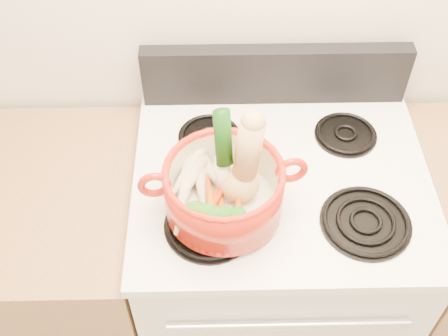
{
  "coord_description": "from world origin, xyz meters",
  "views": [
    {
      "loc": [
        -0.17,
        0.45,
        2.07
      ],
      "look_at": [
        -0.16,
        1.26,
        1.14
      ],
      "focal_mm": 45.0,
      "sensor_mm": 36.0,
      "label": 1
    }
  ],
  "objects_px": {
    "dutch_oven": "(224,190)",
    "leek": "(223,158)",
    "stove_body": "(270,271)",
    "squash": "(240,161)"
  },
  "relations": [
    {
      "from": "dutch_oven",
      "to": "squash",
      "type": "distance_m",
      "value": 0.09
    },
    {
      "from": "stove_body",
      "to": "squash",
      "type": "bearing_deg",
      "value": -139.59
    },
    {
      "from": "dutch_oven",
      "to": "leek",
      "type": "distance_m",
      "value": 0.09
    },
    {
      "from": "squash",
      "to": "leek",
      "type": "height_order",
      "value": "leek"
    },
    {
      "from": "stove_body",
      "to": "dutch_oven",
      "type": "bearing_deg",
      "value": -142.53
    },
    {
      "from": "stove_body",
      "to": "dutch_oven",
      "type": "distance_m",
      "value": 0.61
    },
    {
      "from": "dutch_oven",
      "to": "leek",
      "type": "height_order",
      "value": "leek"
    },
    {
      "from": "dutch_oven",
      "to": "leek",
      "type": "xyz_separation_m",
      "value": [
        -0.0,
        0.02,
        0.09
      ]
    },
    {
      "from": "dutch_oven",
      "to": "leek",
      "type": "relative_size",
      "value": 1.09
    },
    {
      "from": "stove_body",
      "to": "squash",
      "type": "distance_m",
      "value": 0.68
    }
  ]
}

